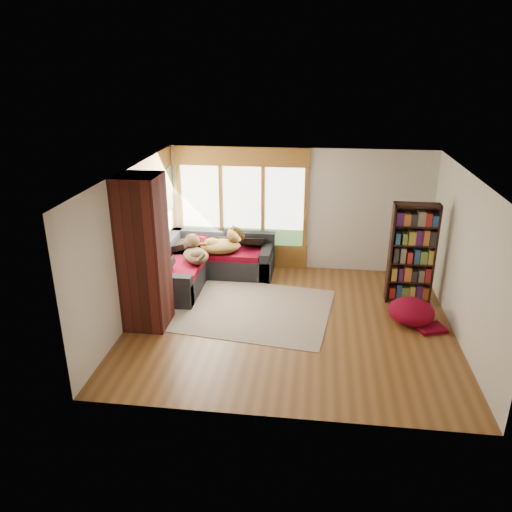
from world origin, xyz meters
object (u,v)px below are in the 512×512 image
(bookshelf, at_px, (412,254))
(dog_brindle, at_px, (195,251))
(brick_chimney, at_px, (144,253))
(area_rug, at_px, (246,309))
(sectional_sofa, at_px, (201,264))
(pouf, at_px, (411,311))
(dog_tan, at_px, (224,242))

(bookshelf, height_order, dog_brindle, bookshelf)
(dog_brindle, bearing_deg, brick_chimney, 137.14)
(area_rug, relative_size, dog_brindle, 3.43)
(sectional_sofa, relative_size, pouf, 2.80)
(area_rug, bearing_deg, bookshelf, 13.53)
(area_rug, height_order, pouf, pouf)
(sectional_sofa, bearing_deg, dog_brindle, -92.89)
(bookshelf, xyz_separation_m, pouf, (-0.06, -0.85, -0.73))
(dog_brindle, bearing_deg, area_rug, -154.35)
(brick_chimney, bearing_deg, dog_tan, 65.90)
(dog_tan, bearing_deg, area_rug, -81.09)
(brick_chimney, xyz_separation_m, bookshelf, (4.54, 1.45, -0.35))
(pouf, bearing_deg, brick_chimney, -172.32)
(sectional_sofa, distance_m, pouf, 4.28)
(sectional_sofa, height_order, bookshelf, bookshelf)
(pouf, height_order, dog_tan, dog_tan)
(brick_chimney, xyz_separation_m, sectional_sofa, (0.45, 2.05, -1.00))
(area_rug, xyz_separation_m, dog_tan, (-0.64, 1.35, 0.77))
(sectional_sofa, height_order, pouf, sectional_sofa)
(sectional_sofa, bearing_deg, brick_chimney, -105.38)
(dog_tan, bearing_deg, bookshelf, -26.60)
(area_rug, distance_m, bookshelf, 3.19)
(dog_tan, bearing_deg, dog_brindle, -151.18)
(pouf, relative_size, dog_tan, 0.82)
(dog_brindle, bearing_deg, dog_tan, -71.84)
(brick_chimney, distance_m, area_rug, 2.17)
(pouf, xyz_separation_m, dog_tan, (-3.54, 1.49, 0.55))
(brick_chimney, distance_m, dog_brindle, 1.75)
(bookshelf, relative_size, dog_brindle, 2.17)
(brick_chimney, relative_size, sectional_sofa, 1.18)
(dog_brindle, bearing_deg, sectional_sofa, -27.02)
(pouf, bearing_deg, dog_brindle, 166.14)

